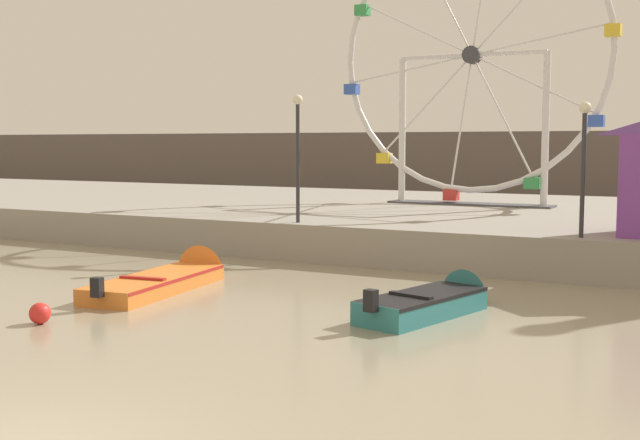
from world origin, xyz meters
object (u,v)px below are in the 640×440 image
object	(u,v)px
promenade_lamp_near	(298,139)
ferris_wheel_white_frame	(472,61)
promenade_lamp_far	(584,148)
mooring_buoy_orange	(40,313)
motorboat_teal_painted	(440,300)
motorboat_orange_hull	(181,276)

from	to	relation	value
promenade_lamp_near	ferris_wheel_white_frame	bearing A→B (deg)	75.06
promenade_lamp_far	ferris_wheel_white_frame	bearing A→B (deg)	122.46
promenade_lamp_far	mooring_buoy_orange	world-z (taller)	promenade_lamp_far
motorboat_teal_painted	ferris_wheel_white_frame	world-z (taller)	ferris_wheel_white_frame
mooring_buoy_orange	promenade_lamp_far	bearing A→B (deg)	49.91
motorboat_orange_hull	mooring_buoy_orange	distance (m)	5.16
motorboat_teal_painted	promenade_lamp_near	xyz separation A→B (m)	(-6.67, 5.43, 3.52)
ferris_wheel_white_frame	mooring_buoy_orange	distance (m)	21.30
motorboat_teal_painted	promenade_lamp_near	size ratio (longest dim) A/B	1.11
motorboat_orange_hull	ferris_wheel_white_frame	distance (m)	16.63
motorboat_teal_painted	ferris_wheel_white_frame	bearing A→B (deg)	29.12
motorboat_orange_hull	promenade_lamp_far	distance (m)	11.14
motorboat_orange_hull	promenade_lamp_near	xyz separation A→B (m)	(0.55, 5.27, 3.58)
promenade_lamp_near	promenade_lamp_far	size ratio (longest dim) A/B	1.12
motorboat_orange_hull	mooring_buoy_orange	world-z (taller)	motorboat_orange_hull
ferris_wheel_white_frame	mooring_buoy_orange	bearing A→B (deg)	-97.72
ferris_wheel_white_frame	motorboat_orange_hull	bearing A→B (deg)	-101.82
promenade_lamp_near	mooring_buoy_orange	xyz separation A→B (m)	(-0.15, -10.41, -3.58)
ferris_wheel_white_frame	promenade_lamp_far	bearing A→B (deg)	-57.54
ferris_wheel_white_frame	promenade_lamp_near	distance (m)	10.44
motorboat_orange_hull	motorboat_teal_painted	xyz separation A→B (m)	(7.23, -0.16, 0.06)
motorboat_orange_hull	mooring_buoy_orange	xyz separation A→B (m)	(0.40, -5.14, 0.00)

